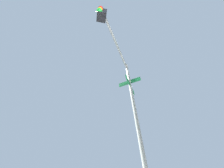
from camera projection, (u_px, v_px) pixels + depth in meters
The scene contains 1 object.
traffic_signal_near at pixel (121, 68), 3.77m from camera, with size 2.12×2.91×6.50m.
Camera 1 is at (-5.93, -3.93, 1.39)m, focal length 17.45 mm.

